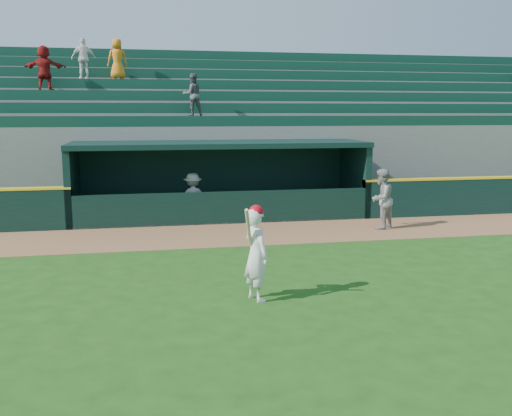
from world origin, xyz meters
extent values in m
plane|color=#1E4912|center=(0.00, 0.00, 0.00)|extent=(120.00, 120.00, 0.00)
cube|color=brown|center=(0.00, 4.90, 0.01)|extent=(40.00, 3.00, 0.01)
imported|color=gray|center=(4.38, 4.89, 0.89)|extent=(1.09, 1.06, 1.78)
imported|color=#9E9E99|center=(-0.95, 7.00, 0.77)|extent=(1.04, 0.67, 1.54)
cube|color=slate|center=(0.00, 7.70, 0.02)|extent=(9.00, 2.60, 0.04)
cube|color=black|center=(-4.60, 7.70, 1.15)|extent=(0.20, 2.60, 2.30)
cube|color=black|center=(4.60, 7.70, 1.15)|extent=(0.20, 2.60, 2.30)
cube|color=black|center=(0.00, 9.00, 1.15)|extent=(9.40, 0.20, 2.30)
cube|color=black|center=(0.00, 7.70, 2.38)|extent=(9.40, 2.80, 0.16)
cube|color=black|center=(0.00, 6.48, 0.50)|extent=(9.00, 0.16, 1.00)
cube|color=brown|center=(0.00, 8.50, 0.25)|extent=(8.40, 0.45, 0.10)
cube|color=slate|center=(0.00, 9.53, 1.46)|extent=(34.00, 0.85, 2.91)
cube|color=#0F3828|center=(0.00, 9.41, 3.09)|extent=(34.00, 0.60, 0.36)
cube|color=slate|center=(0.00, 10.38, 1.68)|extent=(34.00, 0.85, 3.36)
cube|color=#0F3828|center=(0.00, 10.26, 3.54)|extent=(34.00, 0.60, 0.36)
cube|color=slate|center=(0.00, 11.22, 1.91)|extent=(34.00, 0.85, 3.81)
cube|color=#0F3828|center=(0.00, 11.11, 3.99)|extent=(34.00, 0.60, 0.36)
cube|color=slate|center=(0.00, 12.07, 2.13)|extent=(34.00, 0.85, 4.26)
cube|color=#0F3828|center=(0.00, 11.96, 4.44)|extent=(34.00, 0.60, 0.36)
cube|color=slate|center=(0.00, 12.93, 2.35)|extent=(34.00, 0.85, 4.71)
cube|color=#0F3828|center=(0.00, 12.81, 4.89)|extent=(34.00, 0.60, 0.36)
cube|color=slate|center=(0.00, 13.78, 2.58)|extent=(34.00, 0.85, 5.16)
cube|color=#0F3828|center=(0.00, 13.66, 5.34)|extent=(34.00, 0.60, 0.36)
cube|color=slate|center=(0.00, 14.62, 2.80)|extent=(34.00, 0.85, 5.61)
cube|color=#0F3828|center=(0.00, 14.51, 5.79)|extent=(34.00, 0.60, 0.36)
cube|color=slate|center=(0.00, 15.20, 2.80)|extent=(34.50, 0.30, 5.61)
imported|color=orange|center=(-3.27, 11.97, 5.37)|extent=(0.81, 0.61, 1.50)
imported|color=white|center=(-4.49, 11.97, 5.37)|extent=(0.94, 0.54, 1.50)
imported|color=maroon|center=(-5.76, 11.12, 4.94)|extent=(1.47, 0.57, 1.55)
imported|color=#525252|center=(-0.70, 9.43, 3.99)|extent=(0.81, 0.69, 1.44)
imported|color=white|center=(-0.46, -0.76, 0.85)|extent=(0.60, 0.72, 1.70)
sphere|color=red|center=(-0.46, -0.76, 1.63)|extent=(0.27, 0.27, 0.27)
cylinder|color=#C9B581|center=(-0.64, -0.98, 1.40)|extent=(0.23, 0.50, 0.76)
camera|label=1|loc=(-2.38, -10.59, 3.38)|focal=40.00mm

